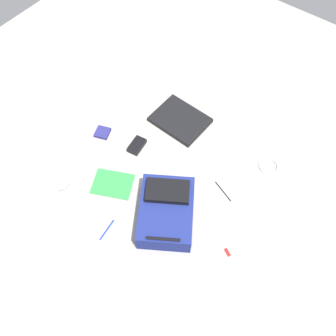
{
  "coord_description": "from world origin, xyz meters",
  "views": [
    {
      "loc": [
        0.64,
        -0.87,
        1.89
      ],
      "look_at": [
        -0.04,
        0.02,
        0.02
      ],
      "focal_mm": 38.83,
      "sensor_mm": 36.0,
      "label": 1
    }
  ],
  "objects_px": {
    "book_red": "(113,184)",
    "cable_coil": "(269,166)",
    "backpack": "(166,211)",
    "earbud_pouch": "(102,133)",
    "laptop": "(180,120)",
    "usb_stick": "(227,252)",
    "computer_mouse": "(63,184)",
    "pen_blue": "(223,191)",
    "power_brick": "(137,145)",
    "pen_black": "(107,230)"
  },
  "relations": [
    {
      "from": "laptop",
      "to": "usb_stick",
      "type": "height_order",
      "value": "laptop"
    },
    {
      "from": "book_red",
      "to": "cable_coil",
      "type": "distance_m",
      "value": 0.95
    },
    {
      "from": "pen_black",
      "to": "pen_blue",
      "type": "height_order",
      "value": "pen_black"
    },
    {
      "from": "cable_coil",
      "to": "earbud_pouch",
      "type": "bearing_deg",
      "value": -156.16
    },
    {
      "from": "pen_blue",
      "to": "cable_coil",
      "type": "bearing_deg",
      "value": 67.61
    },
    {
      "from": "pen_blue",
      "to": "earbud_pouch",
      "type": "xyz_separation_m",
      "value": [
        -0.84,
        -0.12,
        0.01
      ]
    },
    {
      "from": "book_red",
      "to": "power_brick",
      "type": "xyz_separation_m",
      "value": [
        -0.06,
        0.29,
        0.01
      ]
    },
    {
      "from": "book_red",
      "to": "computer_mouse",
      "type": "relative_size",
      "value": 2.97
    },
    {
      "from": "cable_coil",
      "to": "pen_blue",
      "type": "bearing_deg",
      "value": -112.39
    },
    {
      "from": "power_brick",
      "to": "pen_blue",
      "type": "relative_size",
      "value": 0.82
    },
    {
      "from": "cable_coil",
      "to": "pen_black",
      "type": "xyz_separation_m",
      "value": [
        -0.51,
        -0.9,
        -0.0
      ]
    },
    {
      "from": "pen_blue",
      "to": "computer_mouse",
      "type": "bearing_deg",
      "value": -145.31
    },
    {
      "from": "computer_mouse",
      "to": "backpack",
      "type": "bearing_deg",
      "value": 17.48
    },
    {
      "from": "book_red",
      "to": "earbud_pouch",
      "type": "distance_m",
      "value": 0.39
    },
    {
      "from": "pen_blue",
      "to": "earbud_pouch",
      "type": "distance_m",
      "value": 0.85
    },
    {
      "from": "cable_coil",
      "to": "pen_blue",
      "type": "relative_size",
      "value": 0.82
    },
    {
      "from": "laptop",
      "to": "usb_stick",
      "type": "relative_size",
      "value": 7.83
    },
    {
      "from": "book_red",
      "to": "power_brick",
      "type": "relative_size",
      "value": 2.31
    },
    {
      "from": "power_brick",
      "to": "book_red",
      "type": "bearing_deg",
      "value": -78.53
    },
    {
      "from": "backpack",
      "to": "usb_stick",
      "type": "bearing_deg",
      "value": 4.71
    },
    {
      "from": "book_red",
      "to": "pen_blue",
      "type": "height_order",
      "value": "book_red"
    },
    {
      "from": "computer_mouse",
      "to": "pen_black",
      "type": "distance_m",
      "value": 0.39
    },
    {
      "from": "laptop",
      "to": "earbud_pouch",
      "type": "xyz_separation_m",
      "value": [
        -0.34,
        -0.38,
        -0.01
      ]
    },
    {
      "from": "earbud_pouch",
      "to": "usb_stick",
      "type": "xyz_separation_m",
      "value": [
        1.06,
        -0.18,
        -0.01
      ]
    },
    {
      "from": "laptop",
      "to": "power_brick",
      "type": "bearing_deg",
      "value": -106.05
    },
    {
      "from": "earbud_pouch",
      "to": "laptop",
      "type": "bearing_deg",
      "value": 48.59
    },
    {
      "from": "earbud_pouch",
      "to": "usb_stick",
      "type": "relative_size",
      "value": 1.94
    },
    {
      "from": "earbud_pouch",
      "to": "usb_stick",
      "type": "height_order",
      "value": "earbud_pouch"
    },
    {
      "from": "computer_mouse",
      "to": "usb_stick",
      "type": "distance_m",
      "value": 1.02
    },
    {
      "from": "pen_black",
      "to": "computer_mouse",
      "type": "bearing_deg",
      "value": 171.92
    },
    {
      "from": "power_brick",
      "to": "usb_stick",
      "type": "distance_m",
      "value": 0.85
    },
    {
      "from": "laptop",
      "to": "backpack",
      "type": "bearing_deg",
      "value": -60.13
    },
    {
      "from": "laptop",
      "to": "pen_black",
      "type": "distance_m",
      "value": 0.86
    },
    {
      "from": "pen_blue",
      "to": "usb_stick",
      "type": "height_order",
      "value": "same"
    },
    {
      "from": "earbud_pouch",
      "to": "book_red",
      "type": "bearing_deg",
      "value": -38.45
    },
    {
      "from": "pen_black",
      "to": "pen_blue",
      "type": "distance_m",
      "value": 0.7
    },
    {
      "from": "pen_black",
      "to": "earbud_pouch",
      "type": "bearing_deg",
      "value": 134.57
    },
    {
      "from": "cable_coil",
      "to": "usb_stick",
      "type": "bearing_deg",
      "value": -81.72
    },
    {
      "from": "backpack",
      "to": "power_brick",
      "type": "xyz_separation_m",
      "value": [
        -0.43,
        0.26,
        -0.06
      ]
    },
    {
      "from": "backpack",
      "to": "book_red",
      "type": "xyz_separation_m",
      "value": [
        -0.37,
        -0.03,
        -0.07
      ]
    },
    {
      "from": "backpack",
      "to": "cable_coil",
      "type": "bearing_deg",
      "value": 65.01
    },
    {
      "from": "backpack",
      "to": "cable_coil",
      "type": "relative_size",
      "value": 3.95
    },
    {
      "from": "book_red",
      "to": "pen_black",
      "type": "bearing_deg",
      "value": -54.96
    },
    {
      "from": "pen_blue",
      "to": "usb_stick",
      "type": "bearing_deg",
      "value": -53.54
    },
    {
      "from": "backpack",
      "to": "laptop",
      "type": "xyz_separation_m",
      "value": [
        -0.34,
        0.59,
        -0.06
      ]
    },
    {
      "from": "pen_blue",
      "to": "book_red",
      "type": "bearing_deg",
      "value": -146.62
    },
    {
      "from": "book_red",
      "to": "usb_stick",
      "type": "xyz_separation_m",
      "value": [
        0.76,
        0.06,
        -0.0
      ]
    },
    {
      "from": "power_brick",
      "to": "pen_blue",
      "type": "xyz_separation_m",
      "value": [
        0.6,
        0.06,
        -0.01
      ]
    },
    {
      "from": "laptop",
      "to": "pen_black",
      "type": "height_order",
      "value": "laptop"
    },
    {
      "from": "book_red",
      "to": "power_brick",
      "type": "distance_m",
      "value": 0.3
    }
  ]
}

